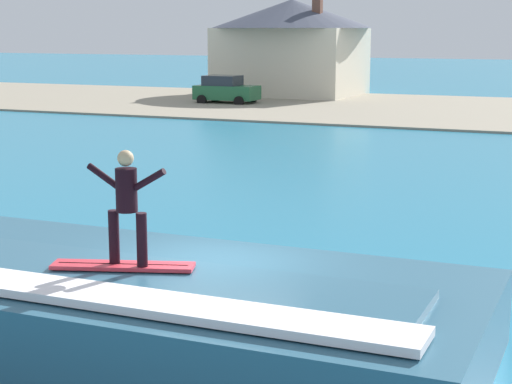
{
  "coord_description": "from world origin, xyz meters",
  "views": [
    {
      "loc": [
        5.8,
        -11.87,
        4.83
      ],
      "look_at": [
        -0.71,
        3.46,
        1.63
      ],
      "focal_mm": 59.8,
      "sensor_mm": 36.0,
      "label": 1
    }
  ],
  "objects_px": {
    "wave_crest": "(143,307)",
    "surfboard": "(123,266)",
    "car_near_shore": "(226,90)",
    "surfer": "(127,201)",
    "house_with_chimney": "(292,42)",
    "tree_tall_bare": "(313,34)"
  },
  "relations": [
    {
      "from": "surfer",
      "to": "house_with_chimney",
      "type": "height_order",
      "value": "house_with_chimney"
    },
    {
      "from": "wave_crest",
      "to": "tree_tall_bare",
      "type": "bearing_deg",
      "value": 106.33
    },
    {
      "from": "house_with_chimney",
      "to": "surfboard",
      "type": "bearing_deg",
      "value": -72.22
    },
    {
      "from": "surfer",
      "to": "tree_tall_bare",
      "type": "relative_size",
      "value": 0.29
    },
    {
      "from": "wave_crest",
      "to": "surfer",
      "type": "relative_size",
      "value": 6.03
    },
    {
      "from": "car_near_shore",
      "to": "house_with_chimney",
      "type": "height_order",
      "value": "house_with_chimney"
    },
    {
      "from": "surfboard",
      "to": "surfer",
      "type": "height_order",
      "value": "surfer"
    },
    {
      "from": "wave_crest",
      "to": "car_near_shore",
      "type": "height_order",
      "value": "car_near_shore"
    },
    {
      "from": "surfboard",
      "to": "car_near_shore",
      "type": "height_order",
      "value": "car_near_shore"
    },
    {
      "from": "surfer",
      "to": "wave_crest",
      "type": "bearing_deg",
      "value": 83.14
    },
    {
      "from": "car_near_shore",
      "to": "house_with_chimney",
      "type": "xyz_separation_m",
      "value": [
        1.4,
        8.38,
        2.93
      ]
    },
    {
      "from": "wave_crest",
      "to": "surfboard",
      "type": "relative_size",
      "value": 4.81
    },
    {
      "from": "surfer",
      "to": "tree_tall_bare",
      "type": "height_order",
      "value": "tree_tall_bare"
    },
    {
      "from": "surfboard",
      "to": "surfer",
      "type": "distance_m",
      "value": 1.0
    },
    {
      "from": "car_near_shore",
      "to": "wave_crest",
      "type": "bearing_deg",
      "value": -66.7
    },
    {
      "from": "surfer",
      "to": "car_near_shore",
      "type": "height_order",
      "value": "surfer"
    },
    {
      "from": "car_near_shore",
      "to": "surfboard",
      "type": "bearing_deg",
      "value": -67.04
    },
    {
      "from": "car_near_shore",
      "to": "tree_tall_bare",
      "type": "bearing_deg",
      "value": 72.31
    },
    {
      "from": "wave_crest",
      "to": "tree_tall_bare",
      "type": "xyz_separation_m",
      "value": [
        -14.12,
        48.19,
        3.86
      ]
    },
    {
      "from": "wave_crest",
      "to": "surfboard",
      "type": "distance_m",
      "value": 0.8
    },
    {
      "from": "surfboard",
      "to": "car_near_shore",
      "type": "relative_size",
      "value": 0.54
    },
    {
      "from": "surfboard",
      "to": "tree_tall_bare",
      "type": "distance_m",
      "value": 50.58
    }
  ]
}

